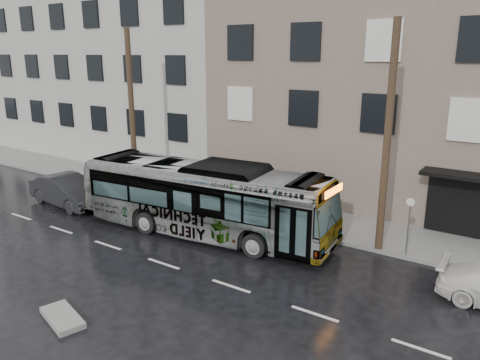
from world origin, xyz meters
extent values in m
plane|color=black|center=(0.00, 0.00, 0.00)|extent=(120.00, 120.00, 0.00)
cube|color=gray|center=(0.00, 4.90, 0.07)|extent=(90.00, 3.60, 0.15)
cube|color=gray|center=(5.00, 12.70, 5.50)|extent=(20.00, 12.00, 11.00)
cube|color=#B6B4AB|center=(-18.00, 14.20, 8.00)|extent=(26.00, 15.00, 16.00)
cylinder|color=#4A3825|center=(6.50, 3.30, 4.65)|extent=(0.30, 0.30, 9.00)
cylinder|color=#4A3825|center=(-7.50, 3.30, 4.65)|extent=(0.30, 0.30, 9.00)
cylinder|color=slate|center=(7.60, 3.30, 1.35)|extent=(0.06, 0.06, 2.40)
imported|color=#B2B2B2|center=(-0.64, 0.85, 1.66)|extent=(12.11, 3.93, 3.31)
imported|color=black|center=(-9.17, -0.03, 0.82)|extent=(5.07, 2.11, 1.63)
cube|color=gray|center=(0.18, -7.15, 0.09)|extent=(1.95, 1.27, 0.18)
camera|label=1|loc=(11.75, -14.56, 7.89)|focal=35.00mm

